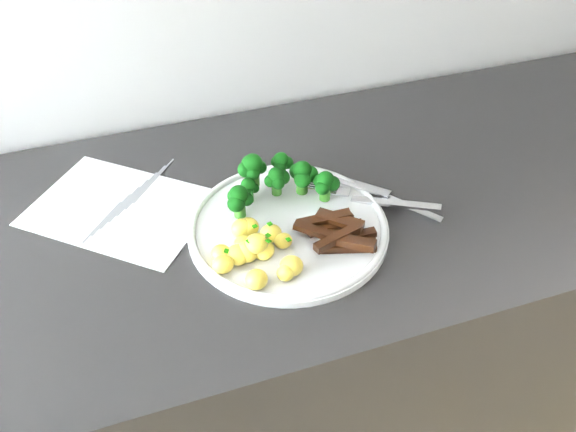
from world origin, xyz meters
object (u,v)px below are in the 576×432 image
(plate, at_px, (288,227))
(broccoli, at_px, (277,179))
(potatoes, at_px, (256,250))
(beef_strips, at_px, (339,231))
(recipe_paper, at_px, (120,208))
(counter, at_px, (244,383))
(knife, at_px, (396,202))
(fork, at_px, (377,199))

(plate, bearing_deg, broccoli, 85.58)
(plate, xyz_separation_m, potatoes, (-0.06, -0.05, 0.02))
(plate, relative_size, beef_strips, 2.57)
(plate, xyz_separation_m, beef_strips, (0.06, -0.05, 0.01))
(recipe_paper, xyz_separation_m, broccoli, (0.24, -0.06, 0.05))
(counter, height_order, knife, knife)
(counter, distance_m, recipe_paper, 0.48)
(beef_strips, xyz_separation_m, fork, (0.09, 0.05, -0.00))
(plate, bearing_deg, counter, 148.96)
(plate, distance_m, potatoes, 0.08)
(counter, relative_size, fork, 13.13)
(potatoes, bearing_deg, plate, 36.98)
(plate, distance_m, beef_strips, 0.08)
(potatoes, relative_size, beef_strips, 1.13)
(counter, xyz_separation_m, plate, (0.08, -0.05, 0.45))
(recipe_paper, bearing_deg, fork, -18.69)
(recipe_paper, relative_size, potatoes, 2.48)
(counter, bearing_deg, plate, -31.04)
(beef_strips, bearing_deg, recipe_paper, 148.62)
(broccoli, distance_m, potatoes, 0.14)
(recipe_paper, relative_size, knife, 1.97)
(recipe_paper, height_order, beef_strips, beef_strips)
(beef_strips, bearing_deg, knife, 21.32)
(beef_strips, relative_size, knife, 0.70)
(plate, distance_m, knife, 0.18)
(broccoli, bearing_deg, plate, -94.42)
(broccoli, bearing_deg, beef_strips, -64.07)
(plate, height_order, broccoli, broccoli)
(plate, xyz_separation_m, broccoli, (0.01, 0.07, 0.04))
(potatoes, bearing_deg, knife, 10.90)
(potatoes, bearing_deg, counter, 98.80)
(broccoli, bearing_deg, knife, -22.14)
(plate, relative_size, fork, 1.69)
(counter, height_order, beef_strips, beef_strips)
(counter, distance_m, fork, 0.52)
(recipe_paper, height_order, fork, fork)
(recipe_paper, distance_m, fork, 0.40)
(recipe_paper, bearing_deg, counter, -28.91)
(plate, height_order, fork, fork)
(fork, relative_size, knife, 1.07)
(counter, bearing_deg, knife, -10.82)
(plate, bearing_deg, potatoes, -143.02)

